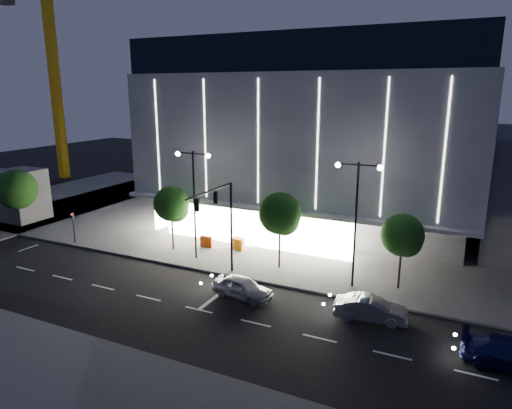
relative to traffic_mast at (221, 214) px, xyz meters
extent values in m
plane|color=black|center=(-1.00, -3.34, -5.03)|extent=(160.00, 160.00, 0.00)
cube|color=#474747|center=(4.00, 20.66, -4.95)|extent=(70.00, 40.00, 0.15)
cube|color=#474747|center=(-31.00, 6.66, -4.95)|extent=(16.00, 50.00, 0.15)
cube|color=#4C4C51|center=(2.00, 20.66, -3.03)|extent=(28.00, 21.00, 4.00)
cube|color=gray|center=(2.00, 18.66, 4.47)|extent=(30.00, 25.00, 11.00)
cube|color=black|center=(2.00, 18.66, 11.47)|extent=(29.40, 24.50, 3.00)
cube|color=white|center=(-1.00, 7.36, -3.03)|extent=(18.00, 0.40, 3.60)
cube|color=white|center=(-11.80, 12.66, -3.03)|extent=(0.40, 10.00, 3.60)
cube|color=gray|center=(2.00, 6.36, -0.93)|extent=(30.00, 2.00, 0.30)
cube|color=white|center=(2.00, 6.14, 4.47)|extent=(24.00, 0.06, 10.00)
cylinder|color=black|center=(0.00, 1.46, -1.53)|extent=(0.18, 0.18, 7.00)
cylinder|color=black|center=(0.00, -1.44, 1.97)|extent=(0.14, 5.80, 0.14)
cube|color=black|center=(0.00, -0.74, 1.37)|extent=(0.28, 0.18, 0.85)
cube|color=black|center=(0.00, -3.14, 1.37)|extent=(0.28, 0.18, 0.85)
sphere|color=#FF0C0C|center=(-0.12, -0.74, 1.67)|extent=(0.14, 0.14, 0.14)
cylinder|color=black|center=(-4.00, 2.66, -0.53)|extent=(0.16, 0.16, 9.00)
cylinder|color=black|center=(-4.70, 2.66, 3.77)|extent=(1.40, 0.10, 0.10)
cylinder|color=black|center=(-3.30, 2.66, 3.77)|extent=(1.40, 0.10, 0.10)
sphere|color=white|center=(-5.40, 2.66, 3.67)|extent=(0.36, 0.36, 0.36)
sphere|color=white|center=(-2.60, 2.66, 3.67)|extent=(0.36, 0.36, 0.36)
cylinder|color=black|center=(9.00, 2.66, -0.53)|extent=(0.16, 0.16, 9.00)
cylinder|color=black|center=(8.30, 2.66, 3.77)|extent=(1.40, 0.10, 0.10)
cylinder|color=black|center=(9.70, 2.66, 3.77)|extent=(1.40, 0.10, 0.10)
sphere|color=white|center=(7.60, 2.66, 3.67)|extent=(0.36, 0.36, 0.36)
sphere|color=white|center=(10.40, 2.66, 3.67)|extent=(0.36, 0.36, 0.36)
cylinder|color=black|center=(-16.00, 1.16, -3.53)|extent=(0.12, 0.12, 3.00)
cube|color=black|center=(-16.00, 1.16, -2.33)|extent=(0.22, 0.16, 0.55)
sphere|color=#FF0C0C|center=(-16.00, 1.05, -2.18)|extent=(0.10, 0.10, 0.10)
cube|color=gold|center=(-43.00, 24.66, 8.97)|extent=(1.20, 1.20, 28.00)
cylinder|color=black|center=(-7.00, 3.66, -3.14)|extent=(0.16, 0.16, 3.78)
sphere|color=#1B3B10|center=(-7.00, 3.66, -0.82)|extent=(3.02, 3.02, 3.02)
sphere|color=#1B3B10|center=(-6.70, 3.86, -1.36)|extent=(2.16, 2.16, 2.16)
sphere|color=#1B3B10|center=(-7.25, 3.51, -1.14)|extent=(1.94, 1.94, 1.94)
cylinder|color=black|center=(3.00, 3.66, -3.00)|extent=(0.16, 0.16, 4.06)
sphere|color=#1B3B10|center=(3.00, 3.66, -0.50)|extent=(3.25, 3.25, 3.25)
sphere|color=#1B3B10|center=(3.30, 3.86, -1.08)|extent=(2.32, 2.32, 2.32)
sphere|color=#1B3B10|center=(2.75, 3.51, -0.85)|extent=(2.09, 2.09, 2.09)
cylinder|color=black|center=(12.00, 3.66, -3.21)|extent=(0.16, 0.16, 3.64)
sphere|color=#1B3B10|center=(12.00, 3.66, -0.97)|extent=(2.91, 2.91, 2.91)
sphere|color=#1B3B10|center=(12.30, 3.86, -1.49)|extent=(2.08, 2.08, 2.08)
sphere|color=#1B3B10|center=(11.75, 3.51, -1.28)|extent=(1.87, 1.87, 1.87)
imported|color=#A1A3A8|center=(2.66, -2.04, -4.30)|extent=(4.47, 2.27, 1.46)
imported|color=#9C9EA4|center=(11.14, -1.45, -4.31)|extent=(4.52, 2.06, 1.44)
cube|color=#E2430C|center=(-4.64, 5.29, -4.38)|extent=(1.11, 0.31, 1.00)
cube|color=silver|center=(-1.90, 6.31, -4.38)|extent=(1.13, 0.43, 1.00)
cube|color=orange|center=(-1.81, 5.80, -4.38)|extent=(1.12, 0.41, 1.00)
camera|label=1|loc=(15.67, -27.24, 8.55)|focal=32.00mm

